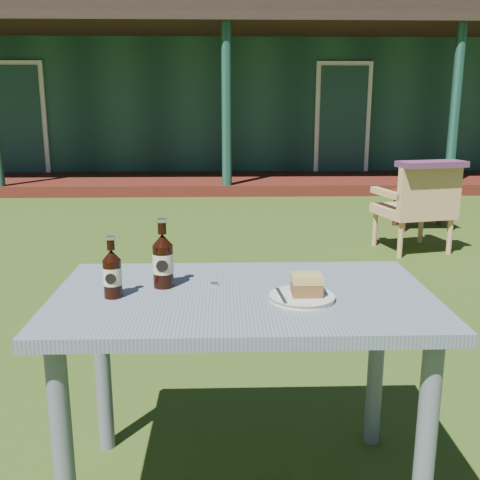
{
  "coord_description": "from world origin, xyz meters",
  "views": [
    {
      "loc": [
        -0.06,
        -3.29,
        1.3
      ],
      "look_at": [
        0.0,
        -1.3,
        0.82
      ],
      "focal_mm": 42.0,
      "sensor_mm": 36.0,
      "label": 1
    }
  ],
  "objects_px": {
    "cake_slice": "(307,284)",
    "cafe_table": "(243,323)",
    "plate": "(302,297)",
    "side_table": "(424,197)",
    "cola_bottle_near": "(163,260)",
    "armchair_left": "(418,204)",
    "cola_bottle_far": "(112,273)"
  },
  "relations": [
    {
      "from": "cake_slice",
      "to": "cafe_table",
      "type": "bearing_deg",
      "value": 163.38
    },
    {
      "from": "cafe_table",
      "to": "cake_slice",
      "type": "xyz_separation_m",
      "value": [
        0.19,
        -0.06,
        0.15
      ]
    },
    {
      "from": "cafe_table",
      "to": "plate",
      "type": "relative_size",
      "value": 5.88
    },
    {
      "from": "side_table",
      "to": "cola_bottle_near",
      "type": "bearing_deg",
      "value": -119.74
    },
    {
      "from": "cola_bottle_near",
      "to": "armchair_left",
      "type": "distance_m",
      "value": 3.67
    },
    {
      "from": "plate",
      "to": "armchair_left",
      "type": "bearing_deg",
      "value": 65.23
    },
    {
      "from": "cafe_table",
      "to": "cola_bottle_near",
      "type": "height_order",
      "value": "cola_bottle_near"
    },
    {
      "from": "cafe_table",
      "to": "side_table",
      "type": "xyz_separation_m",
      "value": [
        2.08,
        4.15,
        -0.28
      ]
    },
    {
      "from": "cafe_table",
      "to": "cola_bottle_far",
      "type": "xyz_separation_m",
      "value": [
        -0.4,
        -0.03,
        0.18
      ]
    },
    {
      "from": "plate",
      "to": "side_table",
      "type": "distance_m",
      "value": 4.64
    },
    {
      "from": "plate",
      "to": "cola_bottle_far",
      "type": "distance_m",
      "value": 0.59
    },
    {
      "from": "cake_slice",
      "to": "plate",
      "type": "bearing_deg",
      "value": -149.32
    },
    {
      "from": "side_table",
      "to": "armchair_left",
      "type": "bearing_deg",
      "value": -112.31
    },
    {
      "from": "cola_bottle_near",
      "to": "armchair_left",
      "type": "relative_size",
      "value": 0.29
    },
    {
      "from": "cola_bottle_far",
      "to": "cafe_table",
      "type": "bearing_deg",
      "value": 3.77
    },
    {
      "from": "cola_bottle_near",
      "to": "side_table",
      "type": "relative_size",
      "value": 0.38
    },
    {
      "from": "cola_bottle_near",
      "to": "cola_bottle_far",
      "type": "distance_m",
      "value": 0.18
    },
    {
      "from": "plate",
      "to": "side_table",
      "type": "xyz_separation_m",
      "value": [
        1.9,
        4.22,
        -0.39
      ]
    },
    {
      "from": "plate",
      "to": "side_table",
      "type": "height_order",
      "value": "plate"
    },
    {
      "from": "cake_slice",
      "to": "cola_bottle_near",
      "type": "distance_m",
      "value": 0.47
    },
    {
      "from": "plate",
      "to": "cake_slice",
      "type": "bearing_deg",
      "value": 30.68
    },
    {
      "from": "cake_slice",
      "to": "armchair_left",
      "type": "xyz_separation_m",
      "value": [
        1.48,
        3.23,
        -0.32
      ]
    },
    {
      "from": "cake_slice",
      "to": "cola_bottle_near",
      "type": "bearing_deg",
      "value": 164.15
    },
    {
      "from": "plate",
      "to": "armchair_left",
      "type": "distance_m",
      "value": 3.58
    },
    {
      "from": "cola_bottle_near",
      "to": "cola_bottle_far",
      "type": "bearing_deg",
      "value": -146.49
    },
    {
      "from": "cola_bottle_near",
      "to": "armchair_left",
      "type": "bearing_deg",
      "value": 58.11
    },
    {
      "from": "cola_bottle_near",
      "to": "cake_slice",
      "type": "bearing_deg",
      "value": -15.85
    },
    {
      "from": "side_table",
      "to": "plate",
      "type": "bearing_deg",
      "value": -114.2
    },
    {
      "from": "armchair_left",
      "to": "cafe_table",
      "type": "bearing_deg",
      "value": -117.81
    },
    {
      "from": "cafe_table",
      "to": "cola_bottle_near",
      "type": "bearing_deg",
      "value": 164.74
    },
    {
      "from": "cake_slice",
      "to": "armchair_left",
      "type": "distance_m",
      "value": 3.57
    },
    {
      "from": "cake_slice",
      "to": "armchair_left",
      "type": "bearing_deg",
      "value": 65.39
    }
  ]
}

